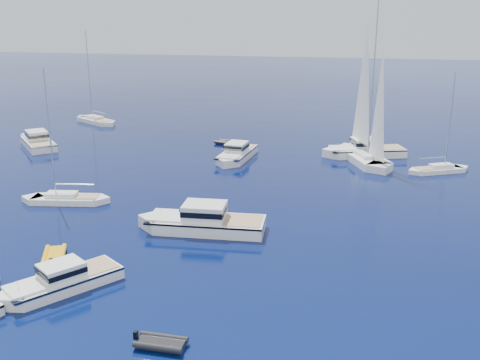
# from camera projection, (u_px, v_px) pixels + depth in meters

# --- Properties ---
(motor_cruiser_left) EXTENTS (7.11, 8.53, 2.25)m
(motor_cruiser_left) POSITION_uv_depth(u_px,v_px,m) (61.00, 290.00, 35.21)
(motor_cruiser_left) COLOR white
(motor_cruiser_left) RESTS_ON ground
(motor_cruiser_centre) EXTENTS (11.36, 4.21, 2.92)m
(motor_cruiser_centre) POSITION_uv_depth(u_px,v_px,m) (202.00, 230.00, 44.76)
(motor_cruiser_centre) COLOR silver
(motor_cruiser_centre) RESTS_ON ground
(motor_cruiser_far_l) EXTENTS (9.43, 9.74, 2.73)m
(motor_cruiser_far_l) POSITION_uv_depth(u_px,v_px,m) (38.00, 146.00, 72.70)
(motor_cruiser_far_l) COLOR white
(motor_cruiser_far_l) RESTS_ON ground
(motor_cruiser_distant) EXTENTS (11.36, 6.71, 2.85)m
(motor_cruiser_distant) POSITION_uv_depth(u_px,v_px,m) (363.00, 156.00, 67.82)
(motor_cruiser_distant) COLOR white
(motor_cruiser_distant) RESTS_ON ground
(motor_cruiser_horizon) EXTENTS (3.74, 9.94, 2.56)m
(motor_cruiser_horizon) POSITION_uv_depth(u_px,v_px,m) (236.00, 159.00, 66.39)
(motor_cruiser_horizon) COLOR silver
(motor_cruiser_horizon) RESTS_ON ground
(sailboat_mid_l) EXTENTS (8.94, 3.77, 12.75)m
(sailboat_mid_l) POSITION_uv_depth(u_px,v_px,m) (66.00, 202.00, 51.32)
(sailboat_mid_l) COLOR white
(sailboat_mid_l) RESTS_ON ground
(sailboat_centre) EXTENTS (7.74, 5.23, 11.27)m
(sailboat_centre) POSITION_uv_depth(u_px,v_px,m) (438.00, 172.00, 60.99)
(sailboat_centre) COLOR white
(sailboat_centre) RESTS_ON ground
(sailboat_sails_r) EXTENTS (8.18, 13.11, 18.88)m
(sailboat_sails_r) POSITION_uv_depth(u_px,v_px,m) (363.00, 161.00, 65.48)
(sailboat_sails_r) COLOR white
(sailboat_sails_r) RESTS_ON ground
(sailboat_far_l) EXTENTS (9.90, 7.34, 14.67)m
(sailboat_far_l) POSITION_uv_depth(u_px,v_px,m) (96.00, 123.00, 88.14)
(sailboat_far_l) COLOR silver
(sailboat_far_l) RESTS_ON ground
(tender_yellow) EXTENTS (3.04, 3.74, 0.95)m
(tender_yellow) POSITION_uv_depth(u_px,v_px,m) (54.00, 258.00, 39.65)
(tender_yellow) COLOR #E4A40D
(tender_yellow) RESTS_ON ground
(tender_grey_near) EXTENTS (2.80, 1.63, 0.95)m
(tender_grey_near) POSITION_uv_depth(u_px,v_px,m) (161.00, 347.00, 29.18)
(tender_grey_near) COLOR black
(tender_grey_near) RESTS_ON ground
(tender_grey_far) EXTENTS (4.04, 2.72, 0.95)m
(tender_grey_far) POSITION_uv_depth(u_px,v_px,m) (229.00, 144.00, 73.81)
(tender_grey_far) COLOR black
(tender_grey_far) RESTS_ON ground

